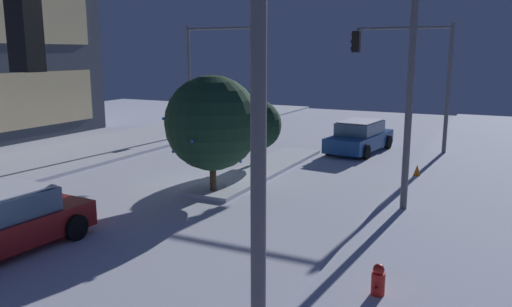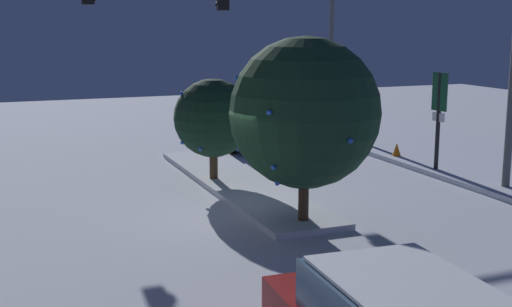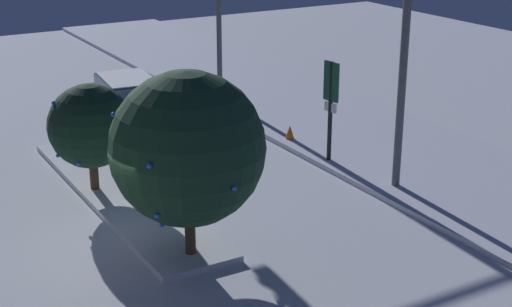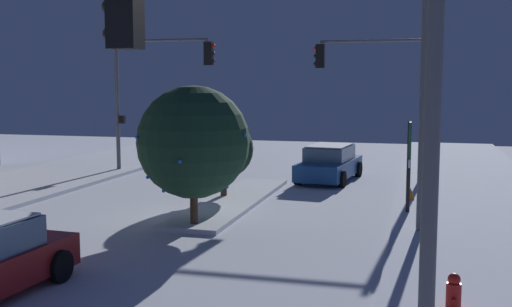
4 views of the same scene
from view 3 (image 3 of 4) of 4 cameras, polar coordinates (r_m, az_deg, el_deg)
ground at (r=16.21m, az=-7.51°, el=-7.50°), size 52.00×52.00×0.00m
curb_strip_near at (r=20.64m, az=14.71°, el=-1.67°), size 52.00×5.20×0.14m
median_strip at (r=19.14m, az=-9.94°, el=-3.01°), size 9.00×1.80×0.14m
car_near at (r=24.82m, az=-9.49°, el=3.87°), size 4.80×2.42×1.49m
parking_info_sign at (r=20.55m, az=5.60°, el=4.01°), size 0.55×0.12×2.87m
decorated_tree_median at (r=18.90m, az=-12.27°, el=2.00°), size 2.07×2.07×2.81m
decorated_tree_left_of_median at (r=15.01m, az=-5.14°, el=0.36°), size 3.13×3.15×3.97m
construction_cone at (r=22.66m, az=2.54°, el=1.45°), size 0.36×0.36×0.55m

